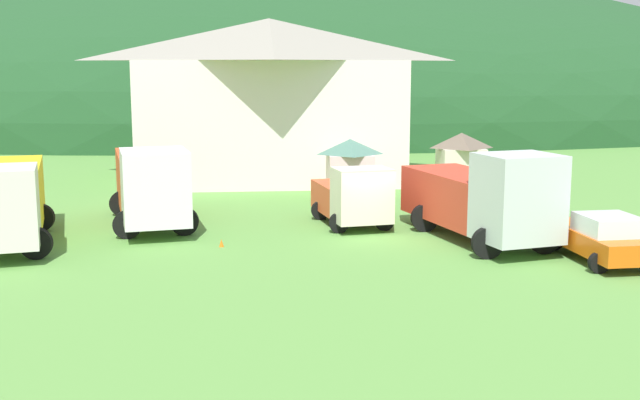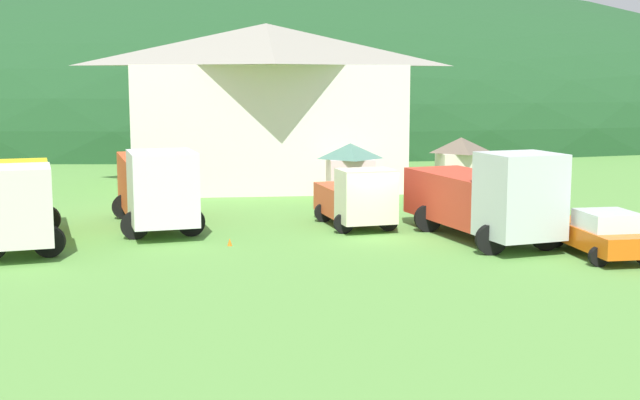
% 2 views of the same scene
% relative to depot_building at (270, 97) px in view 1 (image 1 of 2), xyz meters
% --- Properties ---
extents(ground_plane, '(200.00, 200.00, 0.00)m').
position_rel_depot_building_xyz_m(ground_plane, '(3.41, -16.86, -4.77)').
color(ground_plane, '#5B9342').
extents(forested_hill_backdrop, '(121.64, 60.00, 33.32)m').
position_rel_depot_building_xyz_m(forested_hill_backdrop, '(3.41, 41.70, -4.77)').
color(forested_hill_backdrop, '#1E4723').
rests_on(forested_hill_backdrop, ground).
extents(depot_building, '(15.67, 11.38, 9.25)m').
position_rel_depot_building_xyz_m(depot_building, '(0.00, 0.00, 0.00)').
color(depot_building, white).
rests_on(depot_building, ground).
extents(play_shed_cream, '(2.45, 2.20, 3.09)m').
position_rel_depot_building_xyz_m(play_shed_cream, '(9.85, -6.09, -3.18)').
color(play_shed_cream, beige).
rests_on(play_shed_cream, ground).
extents(play_shed_pink, '(2.40, 2.17, 2.95)m').
position_rel_depot_building_xyz_m(play_shed_pink, '(3.73, -7.63, -3.24)').
color(play_shed_pink, beige).
rests_on(play_shed_pink, ground).
extents(flatbed_truck_yellow, '(3.99, 8.38, 3.22)m').
position_rel_depot_building_xyz_m(flatbed_truck_yellow, '(-10.16, -17.14, -3.00)').
color(flatbed_truck_yellow, silver).
rests_on(flatbed_truck_yellow, ground).
extents(heavy_rig_white, '(4.15, 8.56, 3.38)m').
position_rel_depot_building_xyz_m(heavy_rig_white, '(-5.40, -13.89, -2.95)').
color(heavy_rig_white, white).
rests_on(heavy_rig_white, ground).
extents(light_truck_cream, '(3.14, 5.08, 2.56)m').
position_rel_depot_building_xyz_m(light_truck_cream, '(2.91, -14.79, -3.52)').
color(light_truck_cream, beige).
rests_on(light_truck_cream, ground).
extents(tow_truck_silver, '(4.48, 8.31, 3.58)m').
position_rel_depot_building_xyz_m(tow_truck_silver, '(7.31, -18.36, -3.03)').
color(tow_truck_silver, silver).
rests_on(tow_truck_silver, ground).
extents(service_pickup_orange, '(2.53, 4.92, 1.66)m').
position_rel_depot_building_xyz_m(service_pickup_orange, '(10.46, -21.50, -3.94)').
color(service_pickup_orange, '#E05D11').
rests_on(service_pickup_orange, ground).
extents(traffic_cone_near_pickup, '(0.36, 0.36, 0.55)m').
position_rel_depot_building_xyz_m(traffic_cone_near_pickup, '(-2.42, -18.11, -4.77)').
color(traffic_cone_near_pickup, orange).
rests_on(traffic_cone_near_pickup, ground).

